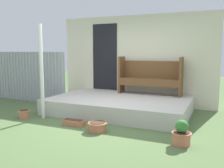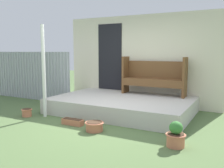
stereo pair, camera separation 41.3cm
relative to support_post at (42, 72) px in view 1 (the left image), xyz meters
name	(u,v)px [view 1 (the left image)]	position (x,y,z in m)	size (l,w,h in m)	color
ground_plane	(104,124)	(1.54, 0.13, -1.09)	(24.00, 24.00, 0.00)	#516B3D
porch_slab	(120,105)	(1.45, 1.25, -0.90)	(3.47, 2.23, 0.38)	beige
house_wall	(133,60)	(1.41, 2.39, 0.21)	(4.67, 0.08, 2.60)	beige
fence_corrugated	(23,76)	(-1.97, 1.48, -0.32)	(3.15, 0.05, 1.55)	#9EA3A8
support_post	(42,72)	(0.00, 0.00, 0.00)	(0.08, 0.08, 2.18)	white
bench	(150,75)	(2.01, 2.10, -0.19)	(1.74, 0.40, 1.04)	brown
flower_pot_left	(24,114)	(-0.40, -0.20, -0.99)	(0.26, 0.26, 0.19)	#C67251
flower_pot_middle	(97,126)	(1.63, -0.37, -0.99)	(0.38, 0.38, 0.19)	#C67251
flower_pot_right	(182,134)	(3.25, -0.44, -0.91)	(0.34, 0.34, 0.43)	#C67251
planter_box_rect	(74,123)	(1.00, -0.24, -1.03)	(0.49, 0.16, 0.13)	#C67251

